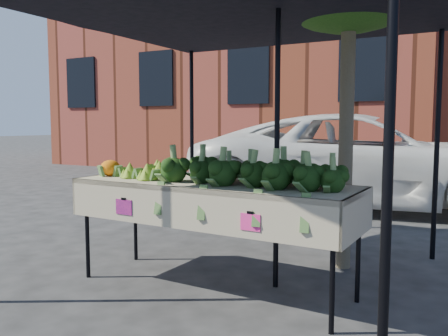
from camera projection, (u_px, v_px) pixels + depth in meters
ground at (214, 288)px, 3.93m from camera, size 90.00×90.00×0.00m
table at (213, 236)px, 3.88m from camera, size 2.43×0.89×0.90m
canopy at (243, 125)px, 4.08m from camera, size 3.16×3.16×2.74m
broccoli_heap at (254, 168)px, 3.67m from camera, size 1.54×0.57×0.26m
romanesco_cluster at (150, 166)px, 4.17m from camera, size 0.43×0.57×0.20m
cauliflower_pair at (110, 166)px, 4.28m from camera, size 0.20×0.20×0.18m
vehicle at (365, 37)px, 7.56m from camera, size 1.98×2.80×5.56m
street_tree at (348, 62)px, 4.33m from camera, size 1.97×1.97×3.89m
building_left at (259, 34)px, 16.38m from camera, size 12.00×8.00×9.00m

